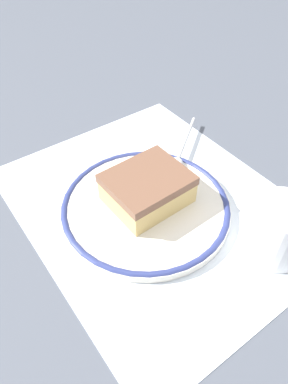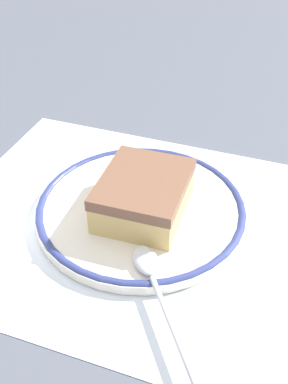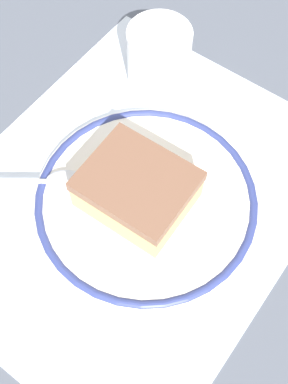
{
  "view_description": "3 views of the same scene",
  "coord_description": "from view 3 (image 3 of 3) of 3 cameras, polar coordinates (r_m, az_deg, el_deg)",
  "views": [
    {
      "loc": [
        -0.26,
        0.21,
        0.36
      ],
      "look_at": [
        0.0,
        0.02,
        0.03
      ],
      "focal_mm": 33.72,
      "sensor_mm": 36.0,
      "label": 1
    },
    {
      "loc": [
        0.13,
        -0.34,
        0.34
      ],
      "look_at": [
        0.0,
        0.02,
        0.03
      ],
      "focal_mm": 44.28,
      "sensor_mm": 36.0,
      "label": 2
    },
    {
      "loc": [
        0.19,
        0.15,
        0.46
      ],
      "look_at": [
        0.0,
        0.02,
        0.03
      ],
      "focal_mm": 47.49,
      "sensor_mm": 36.0,
      "label": 3
    }
  ],
  "objects": [
    {
      "name": "ground_plane",
      "position": [
        0.52,
        -1.22,
        -0.48
      ],
      "size": [
        2.4,
        2.4,
        0.0
      ],
      "primitive_type": "plane",
      "color": "#4C515B"
    },
    {
      "name": "cake_slice",
      "position": [
        0.49,
        -0.77,
        0.32
      ],
      "size": [
        0.09,
        0.1,
        0.04
      ],
      "color": "#DBB76B",
      "rests_on": "plate"
    },
    {
      "name": "placemat",
      "position": [
        0.52,
        -1.22,
        -0.44
      ],
      "size": [
        0.4,
        0.33,
        0.0
      ],
      "primitive_type": "cube",
      "color": "silver",
      "rests_on": "ground_plane"
    },
    {
      "name": "spoon",
      "position": [
        0.52,
        -10.86,
        1.32
      ],
      "size": [
        0.1,
        0.13,
        0.01
      ],
      "color": "silver",
      "rests_on": "plate"
    },
    {
      "name": "cup",
      "position": [
        0.59,
        1.67,
        14.62
      ],
      "size": [
        0.07,
        0.07,
        0.07
      ],
      "color": "white",
      "rests_on": "placemat"
    },
    {
      "name": "plate",
      "position": [
        0.51,
        0.0,
        -1.3
      ],
      "size": [
        0.22,
        0.22,
        0.01
      ],
      "color": "silver",
      "rests_on": "placemat"
    }
  ]
}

